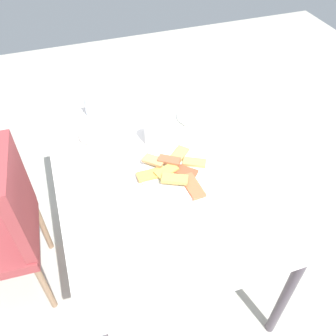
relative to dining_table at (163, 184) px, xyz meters
The scene contains 11 objects.
ground_plane 0.69m from the dining_table, ahead, with size 6.00×6.00×0.00m, color #B4B2A5.
dining_table is the anchor object (origin of this frame).
dining_chair 0.77m from the dining_table, 79.07° to the left, with size 0.44×0.45×0.91m.
pide_platter 0.11m from the dining_table, 126.86° to the right, with size 0.33×0.32×0.05m.
salad_plate_greens 0.41m from the dining_table, 36.91° to the left, with size 0.24×0.24×0.06m.
salad_plate_rice 0.42m from the dining_table, 41.15° to the right, with size 0.23×0.24×0.06m.
soda_can 0.24m from the dining_table, ahead, with size 0.07×0.07×0.12m, color silver.
drinking_glass 0.57m from the dining_table, 22.46° to the left, with size 0.08×0.08×0.11m, color silver.
paper_napkin 0.46m from the dining_table, 137.18° to the left, with size 0.12×0.12×0.00m, color white.
fork 0.45m from the dining_table, 138.91° to the left, with size 0.17×0.01×0.01m, color silver.
spoon 0.47m from the dining_table, 135.55° to the left, with size 0.19×0.01×0.01m, color silver.
Camera 1 is at (-1.04, 0.33, 1.88)m, focal length 38.10 mm.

